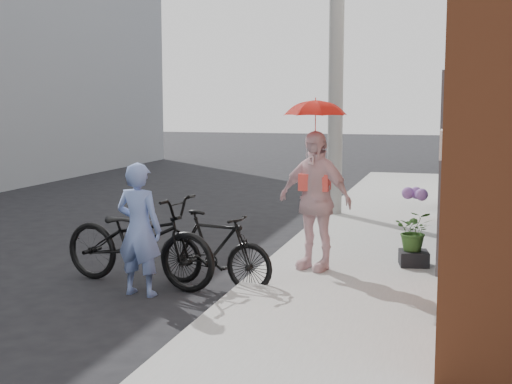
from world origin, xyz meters
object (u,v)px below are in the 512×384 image
at_px(utility_pole, 337,33).
at_px(kimono_woman, 315,200).
at_px(officer, 139,229).
at_px(bike_left, 139,240).
at_px(bike_right, 214,250).
at_px(planter, 414,258).

xyz_separation_m(utility_pole, kimono_woman, (0.49, -4.53, -2.49)).
height_order(officer, kimono_woman, kimono_woman).
xyz_separation_m(bike_left, bike_right, (0.93, 0.12, -0.10)).
relative_size(bike_left, planter, 5.87).
bearing_deg(kimono_woman, planter, 43.37).
bearing_deg(bike_right, officer, 137.30).
distance_m(bike_left, kimono_woman, 2.26).
xyz_separation_m(kimono_woman, planter, (1.23, 0.52, -0.79)).
relative_size(utility_pole, kimono_woman, 3.95).
distance_m(officer, kimono_woman, 2.27).
distance_m(utility_pole, officer, 6.61).
xyz_separation_m(utility_pole, officer, (-1.31, -5.89, -2.72)).
bearing_deg(kimono_woman, bike_left, -134.24).
xyz_separation_m(utility_pole, bike_right, (-0.58, -5.35, -3.03)).
bearing_deg(bike_right, utility_pole, 5.05).
relative_size(utility_pole, bike_left, 3.24).
relative_size(utility_pole, planter, 19.05).
relative_size(bike_left, kimono_woman, 1.22).
distance_m(utility_pole, bike_left, 6.39).
distance_m(bike_right, kimono_woman, 1.45).
height_order(officer, bike_left, officer).
bearing_deg(bike_left, utility_pole, -4.91).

